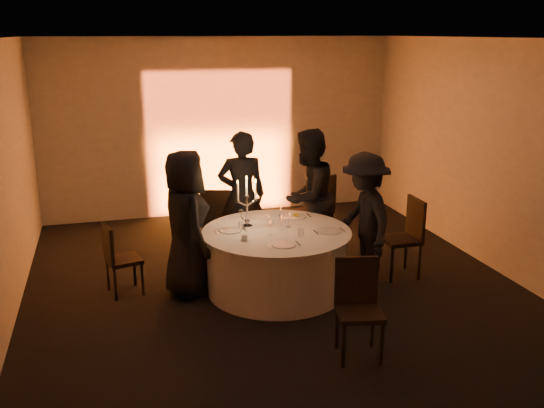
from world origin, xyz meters
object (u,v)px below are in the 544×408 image
object	(u,v)px
candelabra	(247,209)
banquet_table	(276,261)
guest_back_right	(308,197)
chair_back_left	(217,217)
guest_left	(186,223)
chair_left	(118,256)
guest_back_left	(242,196)
chair_right	(407,233)
coffee_cup	(244,238)
chair_front	(358,302)
guest_right	(364,219)
chair_back_right	(319,206)

from	to	relation	value
candelabra	banquet_table	bearing A→B (deg)	-38.22
guest_back_right	candelabra	xyz separation A→B (m)	(-0.99, -0.60, 0.07)
chair_back_left	guest_left	world-z (taller)	guest_left
banquet_table	chair_left	xyz separation A→B (m)	(-1.86, 0.41, 0.11)
guest_back_left	candelabra	world-z (taller)	guest_back_left
chair_back_left	chair_right	world-z (taller)	chair_right
chair_back_left	guest_back_right	xyz separation A→B (m)	(1.15, -0.58, 0.37)
banquet_table	guest_left	distance (m)	1.19
chair_right	coffee_cup	world-z (taller)	chair_right
chair_front	chair_left	bearing A→B (deg)	147.78
banquet_table	guest_right	world-z (taller)	guest_right
guest_right	candelabra	xyz separation A→B (m)	(-1.43, 0.26, 0.16)
chair_front	guest_left	bearing A→B (deg)	137.41
chair_right	guest_back_right	world-z (taller)	guest_back_right
banquet_table	chair_back_right	distance (m)	1.76
chair_left	candelabra	size ratio (longest dim) A/B	1.36
guest_right	candelabra	world-z (taller)	guest_right
guest_left	guest_back_right	size ratio (longest dim) A/B	0.96
chair_front	guest_back_right	bearing A→B (deg)	93.33
banquet_table	chair_right	distance (m)	1.76
chair_back_left	chair_back_right	size ratio (longest dim) A/B	0.92
chair_back_left	chair_front	bearing A→B (deg)	121.23
chair_right	candelabra	bearing A→B (deg)	-95.16
chair_left	chair_back_right	world-z (taller)	chair_back_right
chair_right	guest_left	world-z (taller)	guest_left
chair_right	guest_back_right	size ratio (longest dim) A/B	0.56
chair_left	banquet_table	bearing A→B (deg)	-115.80
guest_back_left	guest_right	size ratio (longest dim) A/B	1.08
guest_back_left	guest_back_right	size ratio (longest dim) A/B	0.97
banquet_table	guest_back_left	size ratio (longest dim) A/B	1.00
chair_front	candelabra	distance (m)	2.06
chair_left	guest_left	world-z (taller)	guest_left
chair_front	chair_back_left	bearing A→B (deg)	115.70
guest_back_left	guest_back_right	world-z (taller)	guest_back_right
guest_left	coffee_cup	distance (m)	0.76
chair_back_right	guest_left	distance (m)	2.42
chair_back_right	chair_right	size ratio (longest dim) A/B	1.03
chair_left	coffee_cup	size ratio (longest dim) A/B	8.02
chair_right	guest_back_right	xyz separation A→B (m)	(-1.07, 0.82, 0.34)
coffee_cup	guest_left	bearing A→B (deg)	143.21
guest_right	guest_back_left	bearing A→B (deg)	-135.12
guest_back_right	candelabra	size ratio (longest dim) A/B	2.83
guest_back_right	chair_right	bearing A→B (deg)	103.48
chair_back_left	coffee_cup	distance (m)	1.66
guest_back_right	banquet_table	bearing A→B (deg)	11.90
chair_right	guest_right	xyz separation A→B (m)	(-0.62, -0.04, 0.25)
coffee_cup	guest_back_right	bearing A→B (deg)	43.25
chair_left	chair_back_left	world-z (taller)	chair_back_left
guest_left	candelabra	distance (m)	0.76
chair_back_left	guest_right	bearing A→B (deg)	154.37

